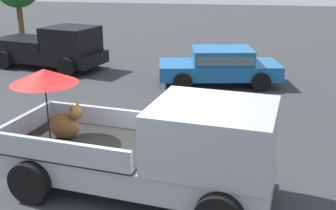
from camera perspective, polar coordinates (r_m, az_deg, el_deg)
The scene contains 4 objects.
ground_plane at distance 8.20m, azimuth -3.94°, elevation -11.70°, with size 80.00×80.00×0.00m, color #2D3033.
pickup_truck_main at distance 7.62m, azimuth -1.37°, elevation -5.88°, with size 5.25×2.79×2.30m.
pickup_truck_red at distance 18.00m, azimuth -15.74°, elevation 7.63°, with size 5.08×2.99×1.80m.
parked_sedan_near at distance 15.06m, azimuth 7.23°, elevation 5.58°, with size 4.56×2.60×1.33m.
Camera 1 is at (1.82, -6.83, 4.17)m, focal length 44.01 mm.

